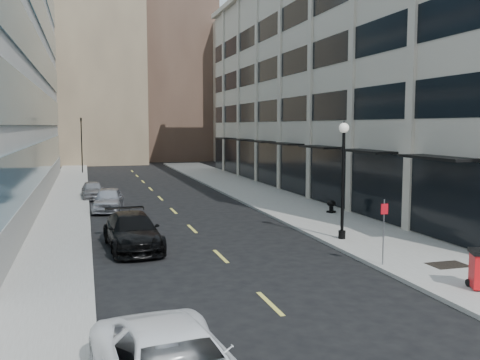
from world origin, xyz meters
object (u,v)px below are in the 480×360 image
car_grey_sedan (93,190)px  traffic_signal (81,121)px  car_silver_sedan (108,199)px  sign_post (384,223)px  urn_planter (331,205)px  lamppost (343,170)px  car_black_pickup (132,231)px

car_grey_sedan → traffic_signal: bearing=89.8°
car_silver_sedan → car_grey_sedan: (-0.85, 6.00, -0.09)m
sign_post → urn_planter: sign_post is taller
car_grey_sedan → lamppost: (10.68, -17.92, 2.66)m
car_silver_sedan → lamppost: 15.65m
lamppost → car_grey_sedan: bearing=120.8°
sign_post → urn_planter: size_ratio=3.32×
car_grey_sedan → urn_planter: car_grey_sedan is taller
car_silver_sedan → urn_planter: car_silver_sedan is taller
traffic_signal → sign_post: bearing=-76.1°
urn_planter → car_grey_sedan: bearing=140.3°
sign_post → urn_planter: (3.40, 11.34, -1.12)m
car_silver_sedan → car_grey_sedan: car_silver_sedan is taller
lamppost → urn_planter: bearing=67.9°
car_black_pickup → lamppost: bearing=-11.2°
traffic_signal → car_black_pickup: bearing=-86.7°
car_silver_sedan → car_grey_sedan: 6.06m
urn_planter → car_silver_sedan: bearing=157.7°
car_grey_sedan → lamppost: size_ratio=0.70×
urn_planter → sign_post: bearing=-106.7°
car_silver_sedan → car_grey_sedan: size_ratio=1.14×
car_grey_sedan → urn_planter: size_ratio=5.14×
traffic_signal → urn_planter: traffic_signal is taller
car_black_pickup → sign_post: bearing=-37.7°
car_black_pickup → car_grey_sedan: 16.74m
car_black_pickup → urn_planter: bearing=21.1°
traffic_signal → car_black_pickup: size_ratio=1.33×
car_grey_sedan → lamppost: lamppost is taller
car_black_pickup → urn_planter: size_ratio=7.11×
traffic_signal → urn_planter: 35.52m
car_grey_sedan → sign_post: bearing=-68.4°
lamppost → car_silver_sedan: bearing=129.5°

